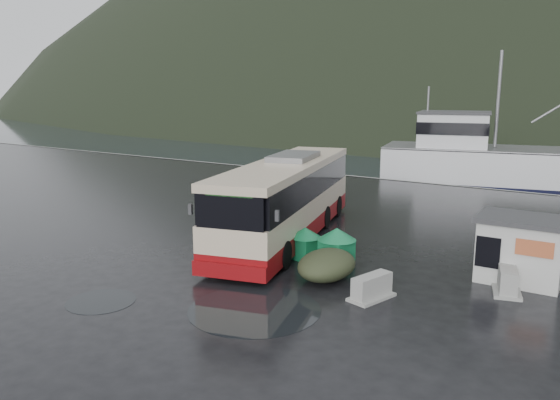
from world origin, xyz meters
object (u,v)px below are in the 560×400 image
Objects in this scene: waste_bin_right at (336,266)px; dome_tent at (327,279)px; ticket_kiosk at (518,281)px; waste_bin_left at (305,259)px; jersey_barrier_b at (506,292)px; fishing_trawler at (536,175)px; coach_bus at (287,237)px; white_van at (253,225)px; jersey_barrier_a at (371,299)px.

dome_tent is (0.40, -1.54, 0.00)m from waste_bin_right.
waste_bin_left is at bearing -166.59° from ticket_kiosk.
waste_bin_left reaches higher than jersey_barrier_b.
jersey_barrier_b is at bearing -96.00° from fishing_trawler.
white_van is (-2.73, 1.07, 0.00)m from coach_bus.
dome_tent is 2.32m from jersey_barrier_a.
dome_tent is 1.53× the size of jersey_barrier_b.
ticket_kiosk is at bearing 14.16° from waste_bin_left.
waste_bin_right reaches higher than jersey_barrier_b.
coach_bus reaches higher than ticket_kiosk.
waste_bin_right is at bearing -47.59° from coach_bus.
ticket_kiosk is at bearing -17.38° from coach_bus.
jersey_barrier_a is at bearing -130.84° from ticket_kiosk.
coach_bus is at bearing -116.92° from fishing_trawler.
dome_tent is 0.10× the size of fishing_trawler.
coach_bus is 3.44m from waste_bin_left.
dome_tent is at bearing -158.85° from jersey_barrier_b.
white_van is 8.69m from dome_tent.
waste_bin_left is at bearing -175.49° from jersey_barrier_b.
waste_bin_right is at bearing -108.25° from fishing_trawler.
white_van is at bearing 146.79° from jersey_barrier_a.
coach_bus reaches higher than waste_bin_right.
coach_bus is 8.11m from jersey_barrier_a.
dome_tent is 6.17m from jersey_barrier_b.
fishing_trawler reaches higher than white_van.
coach_bus is 10.15× the size of waste_bin_left.
waste_bin_left is 1.46m from waste_bin_right.
fishing_trawler reaches higher than waste_bin_left.
ticket_kiosk is 1.71× the size of jersey_barrier_b.
waste_bin_right is at bearing -162.79° from ticket_kiosk.
coach_bus reaches higher than jersey_barrier_b.
white_van is 0.20× the size of fishing_trawler.
waste_bin_right is 0.86× the size of jersey_barrier_b.
waste_bin_right is (3.89, -2.52, 0.00)m from coach_bus.
ticket_kiosk is 1.86× the size of jersey_barrier_a.
coach_bus reaches higher than jersey_barrier_a.
jersey_barrier_b is (6.15, 0.68, 0.00)m from waste_bin_right.
fishing_trawler is at bearing 85.16° from dome_tent.
waste_bin_left is (2.43, -2.43, 0.00)m from coach_bus.
coach_bus is 4.44× the size of ticket_kiosk.
waste_bin_right reaches higher than waste_bin_left.
white_van is at bearing 172.46° from ticket_kiosk.
coach_bus is 10.21m from jersey_barrier_b.
fishing_trawler is at bearing 89.20° from jersey_barrier_a.
jersey_barrier_a is at bearing -52.18° from coach_bus.
dome_tent is at bearing -58.12° from coach_bus.
ticket_kiosk is 27.17m from fishing_trawler.
white_van is at bearing 143.96° from coach_bus.
waste_bin_left is 0.81× the size of jersey_barrier_a.
jersey_barrier_a is (2.15, -0.88, 0.00)m from dome_tent.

